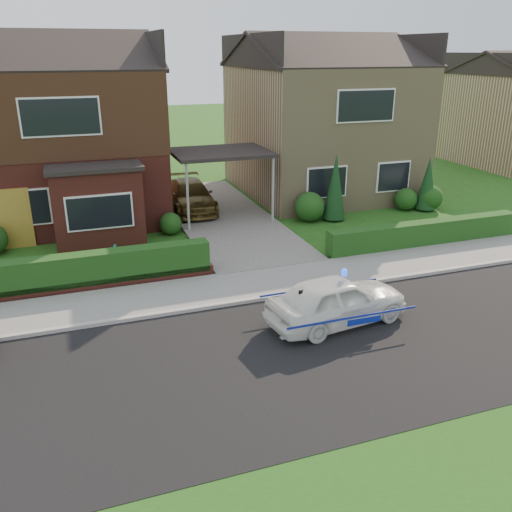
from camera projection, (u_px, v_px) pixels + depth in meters
name	position (u px, v px, depth m)	size (l,w,h in m)	color
ground	(353.00, 347.00, 12.65)	(120.00, 120.00, 0.00)	#214713
road	(353.00, 347.00, 12.65)	(60.00, 6.00, 0.02)	black
kerb	(300.00, 293.00, 15.31)	(60.00, 0.16, 0.12)	#9E9993
sidewalk	(286.00, 279.00, 16.24)	(60.00, 2.00, 0.10)	slate
driveway	(222.00, 217.00, 22.31)	(3.80, 12.00, 0.12)	#666059
house_left	(61.00, 121.00, 21.73)	(7.50, 9.53, 7.25)	maroon
house_right	(321.00, 114.00, 25.47)	(7.50, 8.06, 7.25)	tan
carport_link	(221.00, 154.00, 21.35)	(3.80, 3.00, 2.77)	black
dwarf_wall	(82.00, 286.00, 15.44)	(7.70, 0.25, 0.36)	maroon
hedge_left	(83.00, 290.00, 15.64)	(7.50, 0.55, 0.90)	#1A3A12
hedge_right	(424.00, 246.00, 19.17)	(7.50, 0.55, 0.80)	#1A3A12
shrub_left_mid	(127.00, 224.00, 19.36)	(1.32, 1.32, 1.32)	#1A3A12
shrub_left_near	(170.00, 224.00, 20.20)	(0.84, 0.84, 0.84)	#1A3A12
shrub_right_near	(309.00, 207.00, 21.71)	(1.20, 1.20, 1.20)	#1A3A12
shrub_right_mid	(406.00, 199.00, 23.27)	(0.96, 0.96, 0.96)	#1A3A12
shrub_right_far	(430.00, 198.00, 23.30)	(1.08, 1.08, 1.08)	#1A3A12
conifer_a	(335.00, 189.00, 21.60)	(0.90, 0.90, 2.60)	black
conifer_b	(427.00, 185.00, 23.04)	(0.90, 0.90, 2.20)	black
police_car	(337.00, 301.00, 13.53)	(3.38, 3.84, 1.42)	silver
driveway_car	(191.00, 196.00, 22.87)	(1.70, 4.18, 1.21)	brown
potted_plant_a	(115.00, 257.00, 17.04)	(0.40, 0.27, 0.76)	gray
potted_plant_b	(18.00, 270.00, 16.16)	(0.38, 0.31, 0.69)	gray
potted_plant_c	(188.00, 255.00, 17.29)	(0.39, 0.39, 0.69)	gray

